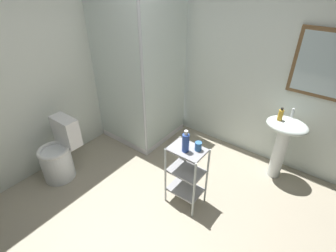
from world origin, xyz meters
TOP-DOWN VIEW (x-y plane):
  - ground_plane at (0.00, 0.00)m, footprint 4.20×4.20m
  - wall_back at (0.01, 1.85)m, footprint 4.20×0.14m
  - wall_left at (-1.85, 0.00)m, footprint 0.10×4.20m
  - shower_stall at (-1.23, 1.18)m, footprint 0.92×0.92m
  - pedestal_sink at (0.66, 1.52)m, footprint 0.46×0.37m
  - sink_faucet at (0.66, 1.64)m, footprint 0.03×0.03m
  - toilet at (-1.48, -0.09)m, footprint 0.37×0.49m
  - storage_cart at (0.00, 0.48)m, footprint 0.38×0.28m
  - hand_soap_bottle at (0.57, 1.48)m, footprint 0.05×0.05m
  - shampoo_bottle_blue at (-0.00, 0.44)m, footprint 0.07×0.07m
  - rinse_cup at (0.09, 0.53)m, footprint 0.07×0.07m

SIDE VIEW (x-z plane):
  - ground_plane at x=0.00m, z-range -0.02..0.00m
  - toilet at x=-1.48m, z-range -0.07..0.69m
  - storage_cart at x=0.00m, z-range 0.07..0.81m
  - shower_stall at x=-1.23m, z-range -0.54..1.46m
  - pedestal_sink at x=0.66m, z-range 0.17..0.98m
  - rinse_cup at x=0.09m, z-range 0.74..0.83m
  - shampoo_bottle_blue at x=0.00m, z-range 0.73..0.96m
  - sink_faucet at x=0.66m, z-range 0.81..0.91m
  - hand_soap_bottle at x=0.57m, z-range 0.80..0.95m
  - wall_left at x=-1.85m, z-range 0.00..2.50m
  - wall_back at x=0.01m, z-range 0.00..2.50m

